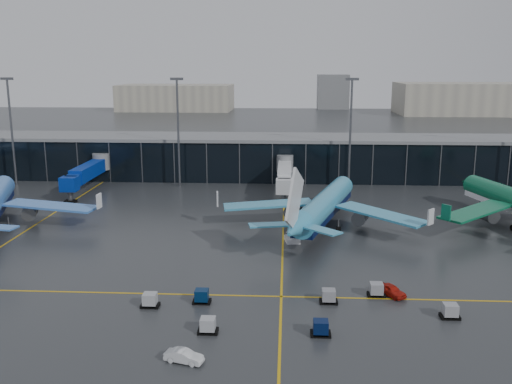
# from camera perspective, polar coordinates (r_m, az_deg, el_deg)

# --- Properties ---
(ground) EXTENTS (600.00, 600.00, 0.00)m
(ground) POSITION_cam_1_polar(r_m,az_deg,el_deg) (87.32, -3.96, -6.40)
(ground) COLOR #282B2D
(ground) RESTS_ON ground
(terminal_pier) EXTENTS (142.00, 17.00, 10.70)m
(terminal_pier) POSITION_cam_1_polar(r_m,az_deg,el_deg) (146.09, -1.01, 3.57)
(terminal_pier) COLOR black
(terminal_pier) RESTS_ON ground
(jet_bridges) EXTENTS (94.00, 27.50, 7.20)m
(jet_bridges) POSITION_cam_1_polar(r_m,az_deg,el_deg) (135.04, -16.60, 1.92)
(jet_bridges) COLOR #595B60
(jet_bridges) RESTS_ON ground
(flood_masts) EXTENTS (203.00, 0.50, 25.50)m
(flood_masts) POSITION_cam_1_polar(r_m,az_deg,el_deg) (132.81, 0.77, 6.32)
(flood_masts) COLOR #595B60
(flood_masts) RESTS_ON ground
(distant_hangars) EXTENTS (260.00, 71.00, 22.00)m
(distant_hangars) POSITION_cam_1_polar(r_m,az_deg,el_deg) (354.71, 9.67, 9.29)
(distant_hangars) COLOR #B2AD99
(distant_hangars) RESTS_ON ground
(taxi_lines) EXTENTS (220.00, 120.00, 0.02)m
(taxi_lines) POSITION_cam_1_polar(r_m,az_deg,el_deg) (96.76, 2.72, -4.46)
(taxi_lines) COLOR gold
(taxi_lines) RESTS_ON ground
(airliner_klm_near) EXTENTS (49.15, 52.72, 13.39)m
(airliner_klm_near) POSITION_cam_1_polar(r_m,az_deg,el_deg) (101.17, 6.93, 0.14)
(airliner_klm_near) COLOR #3A98C1
(airliner_klm_near) RESTS_ON ground
(baggage_carts) EXTENTS (37.29, 12.62, 1.70)m
(baggage_carts) POSITION_cam_1_polar(r_m,az_deg,el_deg) (68.08, 3.51, -11.37)
(baggage_carts) COLOR black
(baggage_carts) RESTS_ON ground
(mobile_airstair) EXTENTS (2.72, 3.53, 3.45)m
(mobile_airstair) POSITION_cam_1_polar(r_m,az_deg,el_deg) (93.86, 3.63, -4.53)
(mobile_airstair) COLOR white
(mobile_airstair) RESTS_ON ground
(service_van_red) EXTENTS (3.85, 4.46, 1.45)m
(service_van_red) POSITION_cam_1_polar(r_m,az_deg,el_deg) (74.60, 13.36, -9.52)
(service_van_red) COLOR #AF180D
(service_van_red) RESTS_ON ground
(service_van_white) EXTENTS (4.12, 2.32, 1.28)m
(service_van_white) POSITION_cam_1_polar(r_m,az_deg,el_deg) (58.21, -7.22, -15.98)
(service_van_white) COLOR silver
(service_van_white) RESTS_ON ground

